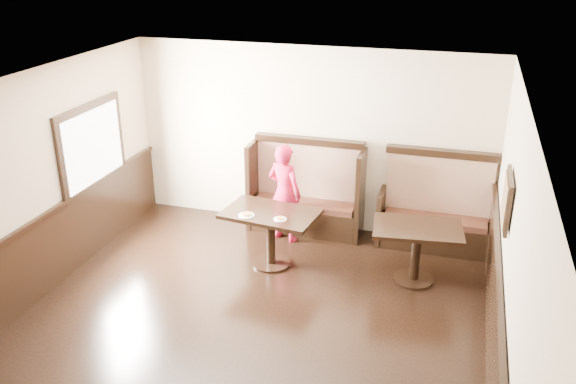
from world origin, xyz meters
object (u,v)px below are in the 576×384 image
at_px(child, 285,193).
at_px(table_neighbor, 417,241).
at_px(booth_neighbor, 436,216).
at_px(table_main, 271,224).
at_px(booth_main, 306,198).

bearing_deg(child, table_neighbor, 179.07).
height_order(booth_neighbor, child, child).
height_order(table_main, child, child).
bearing_deg(table_main, booth_neighbor, 36.93).
xyz_separation_m(booth_neighbor, child, (-2.17, -0.42, 0.27)).
relative_size(booth_neighbor, child, 1.10).
distance_m(booth_neighbor, child, 2.23).
bearing_deg(table_neighbor, child, 154.49).
bearing_deg(child, booth_main, -100.10).
height_order(table_neighbor, child, child).
relative_size(booth_main, table_main, 1.30).
bearing_deg(booth_neighbor, table_main, -150.20).
bearing_deg(table_main, child, 100.31).
xyz_separation_m(booth_main, table_neighbor, (1.77, -1.09, 0.06)).
relative_size(booth_main, table_neighbor, 1.44).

